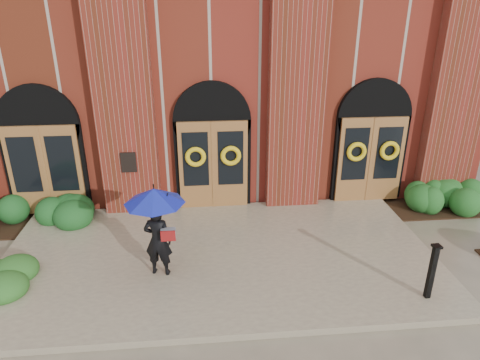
{
  "coord_description": "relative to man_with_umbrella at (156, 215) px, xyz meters",
  "views": [
    {
      "loc": [
        -0.32,
        -8.39,
        5.62
      ],
      "look_at": [
        0.58,
        1.0,
        1.64
      ],
      "focal_mm": 32.0,
      "sensor_mm": 36.0,
      "label": 1
    }
  ],
  "objects": [
    {
      "name": "church_building",
      "position": [
        1.29,
        9.26,
        1.95
      ],
      "size": [
        16.2,
        12.53,
        7.0
      ],
      "color": "maroon",
      "rests_on": "ground"
    },
    {
      "name": "ground",
      "position": [
        1.29,
        0.47,
        -1.55
      ],
      "size": [
        90.0,
        90.0,
        0.0
      ],
      "primitive_type": "plane",
      "color": "gray",
      "rests_on": "ground"
    },
    {
      "name": "man_with_umbrella",
      "position": [
        0.0,
        0.0,
        0.0
      ],
      "size": [
        1.48,
        1.48,
        2.0
      ],
      "rotation": [
        0.0,
        0.0,
        2.93
      ],
      "color": "black",
      "rests_on": "landing"
    },
    {
      "name": "hedge_wall_right",
      "position": [
        8.03,
        2.67,
        -1.17
      ],
      "size": [
        2.95,
        1.18,
        0.76
      ],
      "primitive_type": "ellipsoid",
      "color": "#1E541D",
      "rests_on": "ground"
    },
    {
      "name": "landing",
      "position": [
        1.29,
        0.62,
        -1.47
      ],
      "size": [
        10.0,
        5.3,
        0.15
      ],
      "primitive_type": "cube",
      "color": "tan",
      "rests_on": "ground"
    },
    {
      "name": "metal_post",
      "position": [
        5.35,
        -1.34,
        -0.77
      ],
      "size": [
        0.17,
        0.17,
        1.19
      ],
      "rotation": [
        0.0,
        0.0,
        0.06
      ],
      "color": "black",
      "rests_on": "landing"
    },
    {
      "name": "hedge_wall_left",
      "position": [
        -3.91,
        2.67,
        -1.17
      ],
      "size": [
        2.94,
        1.17,
        0.75
      ],
      "primitive_type": "ellipsoid",
      "color": "#194B1B",
      "rests_on": "ground"
    }
  ]
}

